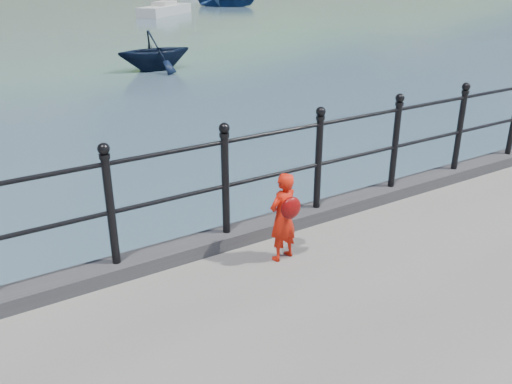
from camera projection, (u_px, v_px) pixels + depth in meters
ground at (266, 299)px, 6.61m from camera, size 600.00×600.00×0.00m
kerb at (273, 225)px, 6.07m from camera, size 60.00×0.30×0.15m
railing at (274, 162)px, 5.78m from camera, size 18.11×0.11×1.20m
far_shore at (26, 31)px, 220.99m from camera, size 830.00×200.00×156.00m
child at (283, 216)px, 5.35m from camera, size 0.38×0.33×0.93m
launch_blue at (227, 0)px, 49.11m from camera, size 6.36×6.65×1.12m
launch_navy at (154, 50)px, 20.15m from camera, size 2.78×2.40×1.46m
sailboat_near at (165, 10)px, 41.17m from camera, size 5.55×4.94×8.09m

